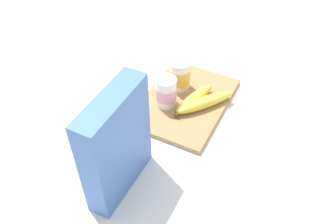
{
  "coord_description": "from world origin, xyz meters",
  "views": [
    {
      "loc": [
        -0.76,
        -0.32,
        0.76
      ],
      "look_at": [
        -0.12,
        0.0,
        0.07
      ],
      "focal_mm": 38.95,
      "sensor_mm": 36.0,
      "label": 1
    }
  ],
  "objects_px": {
    "yogurt_cup_back": "(180,75)",
    "banana_bunch": "(200,101)",
    "yogurt_cup_front": "(166,92)",
    "cutting_board": "(185,102)",
    "cereal_box": "(116,145)"
  },
  "relations": [
    {
      "from": "banana_bunch",
      "to": "yogurt_cup_front",
      "type": "bearing_deg",
      "value": 112.42
    },
    {
      "from": "yogurt_cup_front",
      "to": "banana_bunch",
      "type": "height_order",
      "value": "yogurt_cup_front"
    },
    {
      "from": "cutting_board",
      "to": "yogurt_cup_back",
      "type": "distance_m",
      "value": 0.08
    },
    {
      "from": "yogurt_cup_back",
      "to": "banana_bunch",
      "type": "distance_m",
      "value": 0.11
    },
    {
      "from": "yogurt_cup_front",
      "to": "banana_bunch",
      "type": "relative_size",
      "value": 0.54
    },
    {
      "from": "cutting_board",
      "to": "yogurt_cup_back",
      "type": "relative_size",
      "value": 3.48
    },
    {
      "from": "yogurt_cup_front",
      "to": "cereal_box",
      "type": "bearing_deg",
      "value": -175.61
    },
    {
      "from": "yogurt_cup_back",
      "to": "cereal_box",
      "type": "bearing_deg",
      "value": -176.88
    },
    {
      "from": "cereal_box",
      "to": "yogurt_cup_front",
      "type": "bearing_deg",
      "value": -175.48
    },
    {
      "from": "yogurt_cup_front",
      "to": "banana_bunch",
      "type": "bearing_deg",
      "value": -67.58
    },
    {
      "from": "cereal_box",
      "to": "banana_bunch",
      "type": "relative_size",
      "value": 1.62
    },
    {
      "from": "yogurt_cup_front",
      "to": "cutting_board",
      "type": "bearing_deg",
      "value": -47.49
    },
    {
      "from": "cutting_board",
      "to": "cereal_box",
      "type": "bearing_deg",
      "value": 176.28
    },
    {
      "from": "cereal_box",
      "to": "banana_bunch",
      "type": "height_order",
      "value": "cereal_box"
    },
    {
      "from": "cutting_board",
      "to": "yogurt_cup_front",
      "type": "distance_m",
      "value": 0.08
    }
  ]
}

